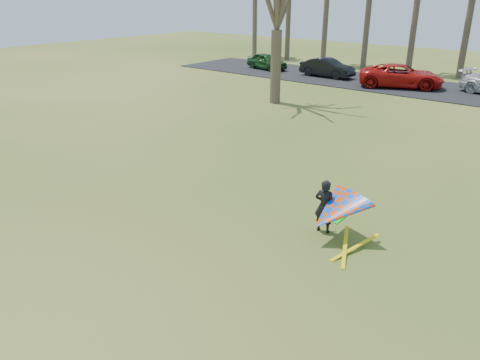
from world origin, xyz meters
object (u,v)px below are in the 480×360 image
Objects in this scene: car_1 at (327,68)px; car_2 at (401,76)px; kite_flyer at (334,211)px; car_0 at (267,61)px.

car_1 is 0.76× the size of car_2.
car_2 is at bearing -92.53° from car_1.
kite_flyer reaches higher than car_2.
car_0 is 29.21m from kite_flyer.
kite_flyer is at bearing 174.46° from car_2.
kite_flyer reaches higher than car_0.
car_2 is 22.91m from kite_flyer.
car_0 is at bearing 64.35° from car_2.
car_2 is (11.86, -0.54, 0.11)m from car_0.
car_2 is at bearing 107.51° from kite_flyer.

